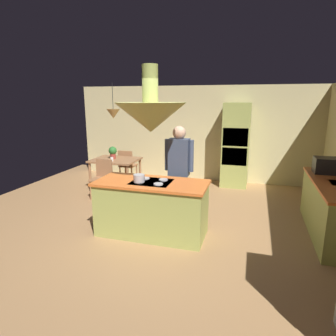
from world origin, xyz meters
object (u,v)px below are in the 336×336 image
object	(u,v)px
dining_table	(115,163)
chair_facing_island	(102,176)
person_at_island	(179,167)
microwave_on_counter	(328,166)
kitchen_island	(152,208)
potted_plant_on_table	(113,152)
cooking_pot_on_cooktop	(139,178)
cup_on_table	(112,159)
chair_by_back_wall	(127,164)
oven_tower	(236,145)

from	to	relation	value
dining_table	chair_facing_island	xyz separation A→B (m)	(0.00, -0.67, -0.16)
person_at_island	microwave_on_counter	world-z (taller)	person_at_island
kitchen_island	microwave_on_counter	size ratio (longest dim) A/B	3.95
potted_plant_on_table	cooking_pot_on_cooktop	distance (m)	2.80
kitchen_island	person_at_island	distance (m)	0.92
dining_table	cooking_pot_on_cooktop	size ratio (longest dim) A/B	6.12
kitchen_island	cup_on_table	size ratio (longest dim) A/B	20.19
potted_plant_on_table	chair_by_back_wall	bearing A→B (deg)	81.94
person_at_island	microwave_on_counter	size ratio (longest dim) A/B	3.79
cooking_pot_on_cooktop	microwave_on_counter	bearing A→B (deg)	27.46
person_at_island	cooking_pot_on_cooktop	xyz separation A→B (m)	(-0.44, -0.81, -0.02)
person_at_island	cup_on_table	size ratio (longest dim) A/B	19.38
oven_tower	microwave_on_counter	size ratio (longest dim) A/B	4.60
dining_table	chair_facing_island	distance (m)	0.69
dining_table	microwave_on_counter	xyz separation A→B (m)	(4.54, -0.67, 0.38)
dining_table	microwave_on_counter	distance (m)	4.61
oven_tower	potted_plant_on_table	bearing A→B (deg)	-159.29
oven_tower	microwave_on_counter	world-z (taller)	oven_tower
oven_tower	chair_by_back_wall	distance (m)	2.89
cooking_pot_on_cooktop	potted_plant_on_table	bearing A→B (deg)	125.51
dining_table	oven_tower	bearing A→B (deg)	22.21
cup_on_table	microwave_on_counter	size ratio (longest dim) A/B	0.20
oven_tower	chair_by_back_wall	size ratio (longest dim) A/B	2.43
person_at_island	chair_by_back_wall	bearing A→B (deg)	133.50
dining_table	chair_facing_island	world-z (taller)	chair_facing_island
kitchen_island	person_at_island	bearing A→B (deg)	67.74
potted_plant_on_table	cup_on_table	bearing A→B (deg)	-68.14
person_at_island	kitchen_island	bearing A→B (deg)	-112.26
oven_tower	person_at_island	distance (m)	2.69
person_at_island	cup_on_table	xyz separation A→B (m)	(-1.96, 1.19, -0.20)
cup_on_table	oven_tower	bearing A→B (deg)	26.21
chair_facing_island	cooking_pot_on_cooktop	size ratio (longest dim) A/B	4.83
chair_facing_island	potted_plant_on_table	size ratio (longest dim) A/B	2.90
kitchen_island	oven_tower	bearing A→B (deg)	71.26
kitchen_island	dining_table	size ratio (longest dim) A/B	1.65
potted_plant_on_table	cup_on_table	size ratio (longest dim) A/B	3.33
chair_facing_island	chair_by_back_wall	bearing A→B (deg)	90.00
kitchen_island	oven_tower	xyz separation A→B (m)	(1.10, 3.24, 0.60)
chair_by_back_wall	cup_on_table	bearing A→B (deg)	91.47
person_at_island	cup_on_table	world-z (taller)	person_at_island
kitchen_island	chair_by_back_wall	distance (m)	3.25
microwave_on_counter	cooking_pot_on_cooktop	xyz separation A→B (m)	(-3.00, -1.56, -0.06)
oven_tower	chair_by_back_wall	xyz separation A→B (m)	(-2.80, -0.47, -0.55)
oven_tower	microwave_on_counter	xyz separation A→B (m)	(1.74, -1.81, -0.01)
kitchen_island	microwave_on_counter	distance (m)	3.23
person_at_island	cooking_pot_on_cooktop	distance (m)	0.93
chair_by_back_wall	cup_on_table	xyz separation A→B (m)	(0.02, -0.89, 0.30)
chair_by_back_wall	potted_plant_on_table	bearing A→B (deg)	81.94
dining_table	potted_plant_on_table	bearing A→B (deg)	149.68
chair_facing_island	microwave_on_counter	xyz separation A→B (m)	(4.54, -0.00, 0.54)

